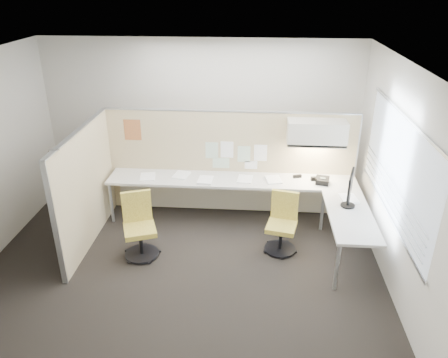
# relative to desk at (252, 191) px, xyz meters

# --- Properties ---
(floor) EXTENTS (5.50, 4.50, 0.01)m
(floor) POSITION_rel_desk_xyz_m (-0.93, -1.13, -0.61)
(floor) COLOR black
(floor) RESTS_ON ground
(ceiling) EXTENTS (5.50, 4.50, 0.01)m
(ceiling) POSITION_rel_desk_xyz_m (-0.93, -1.13, 2.20)
(ceiling) COLOR white
(ceiling) RESTS_ON wall_back
(wall_back) EXTENTS (5.50, 0.02, 2.80)m
(wall_back) POSITION_rel_desk_xyz_m (-0.93, 1.12, 0.80)
(wall_back) COLOR beige
(wall_back) RESTS_ON ground
(wall_front) EXTENTS (5.50, 0.02, 2.80)m
(wall_front) POSITION_rel_desk_xyz_m (-0.93, -3.38, 0.80)
(wall_front) COLOR beige
(wall_front) RESTS_ON ground
(wall_right) EXTENTS (0.02, 4.50, 2.80)m
(wall_right) POSITION_rel_desk_xyz_m (1.82, -1.13, 0.80)
(wall_right) COLOR beige
(wall_right) RESTS_ON ground
(window_pane) EXTENTS (0.01, 2.80, 1.30)m
(window_pane) POSITION_rel_desk_xyz_m (1.79, -1.13, 0.95)
(window_pane) COLOR #A5AFBF
(window_pane) RESTS_ON wall_right
(partition_back) EXTENTS (4.10, 0.06, 1.75)m
(partition_back) POSITION_rel_desk_xyz_m (-0.38, 0.47, 0.27)
(partition_back) COLOR tan
(partition_back) RESTS_ON floor
(partition_left) EXTENTS (0.06, 2.20, 1.75)m
(partition_left) POSITION_rel_desk_xyz_m (-2.43, -0.63, 0.27)
(partition_left) COLOR tan
(partition_left) RESTS_ON floor
(desk) EXTENTS (4.00, 2.07, 0.73)m
(desk) POSITION_rel_desk_xyz_m (0.00, 0.00, 0.00)
(desk) COLOR beige
(desk) RESTS_ON floor
(overhead_bin) EXTENTS (0.90, 0.36, 0.38)m
(overhead_bin) POSITION_rel_desk_xyz_m (0.97, 0.26, 0.91)
(overhead_bin) COLOR beige
(overhead_bin) RESTS_ON partition_back
(task_light_strip) EXTENTS (0.60, 0.06, 0.02)m
(task_light_strip) POSITION_rel_desk_xyz_m (0.97, 0.26, 0.70)
(task_light_strip) COLOR #FFEABF
(task_light_strip) RESTS_ON overhead_bin
(pinned_papers) EXTENTS (1.01, 0.00, 0.47)m
(pinned_papers) POSITION_rel_desk_xyz_m (-0.30, 0.44, 0.43)
(pinned_papers) COLOR #8CBF8C
(pinned_papers) RESTS_ON partition_back
(poster) EXTENTS (0.28, 0.00, 0.35)m
(poster) POSITION_rel_desk_xyz_m (-1.98, 0.44, 0.82)
(poster) COLOR orange
(poster) RESTS_ON partition_back
(chair_left) EXTENTS (0.56, 0.57, 0.93)m
(chair_left) POSITION_rel_desk_xyz_m (-1.59, -0.96, -0.17)
(chair_left) COLOR black
(chair_left) RESTS_ON floor
(chair_right) EXTENTS (0.49, 0.50, 0.88)m
(chair_right) POSITION_rel_desk_xyz_m (0.46, -0.68, -0.19)
(chair_right) COLOR black
(chair_right) RESTS_ON floor
(monitor) EXTENTS (0.20, 0.48, 0.51)m
(monitor) POSITION_rel_desk_xyz_m (1.37, -0.64, 0.42)
(monitor) COLOR black
(monitor) RESTS_ON desk
(phone) EXTENTS (0.25, 0.23, 0.12)m
(phone) POSITION_rel_desk_xyz_m (1.10, 0.08, 0.18)
(phone) COLOR black
(phone) RESTS_ON desk
(stapler) EXTENTS (0.15, 0.08, 0.05)m
(stapler) POSITION_rel_desk_xyz_m (0.73, 0.27, 0.15)
(stapler) COLOR black
(stapler) RESTS_ON desk
(tape_dispenser) EXTENTS (0.11, 0.07, 0.06)m
(tape_dispenser) POSITION_rel_desk_xyz_m (0.99, 0.19, 0.16)
(tape_dispenser) COLOR black
(tape_dispenser) RESTS_ON desk
(coat_hook) EXTENTS (0.18, 0.47, 1.40)m
(coat_hook) POSITION_rel_desk_xyz_m (-2.51, -1.41, 0.81)
(coat_hook) COLOR silver
(coat_hook) RESTS_ON partition_left
(paper_stack_0) EXTENTS (0.28, 0.33, 0.03)m
(paper_stack_0) POSITION_rel_desk_xyz_m (-1.70, 0.09, 0.14)
(paper_stack_0) COLOR white
(paper_stack_0) RESTS_ON desk
(paper_stack_1) EXTENTS (0.28, 0.34, 0.02)m
(paper_stack_1) POSITION_rel_desk_xyz_m (-1.16, 0.20, 0.14)
(paper_stack_1) COLOR white
(paper_stack_1) RESTS_ON desk
(paper_stack_2) EXTENTS (0.25, 0.32, 0.04)m
(paper_stack_2) POSITION_rel_desk_xyz_m (-0.74, 0.02, 0.15)
(paper_stack_2) COLOR white
(paper_stack_2) RESTS_ON desk
(paper_stack_3) EXTENTS (0.26, 0.32, 0.02)m
(paper_stack_3) POSITION_rel_desk_xyz_m (-0.12, 0.14, 0.14)
(paper_stack_3) COLOR white
(paper_stack_3) RESTS_ON desk
(paper_stack_4) EXTENTS (0.29, 0.34, 0.03)m
(paper_stack_4) POSITION_rel_desk_xyz_m (0.34, 0.14, 0.14)
(paper_stack_4) COLOR white
(paper_stack_4) RESTS_ON desk
(paper_stack_5) EXTENTS (0.27, 0.33, 0.02)m
(paper_stack_5) POSITION_rel_desk_xyz_m (1.42, -0.42, 0.14)
(paper_stack_5) COLOR white
(paper_stack_5) RESTS_ON desk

